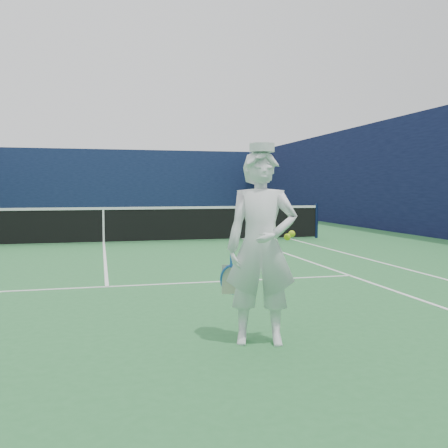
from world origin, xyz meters
TOP-DOWN VIEW (x-y plane):
  - ground at (0.00, 0.00)m, footprint 80.00×80.00m
  - court_markings at (0.00, 0.00)m, footprint 11.03×23.83m
  - windscreen_fence at (0.00, 0.00)m, footprint 20.12×36.12m
  - tennis_net at (0.00, 0.00)m, footprint 12.88×0.09m
  - tennis_player at (1.43, -9.63)m, footprint 0.78×0.66m

SIDE VIEW (x-z plane):
  - ground at x=0.00m, z-range 0.00..0.00m
  - court_markings at x=0.00m, z-range 0.00..0.01m
  - tennis_net at x=0.00m, z-range 0.02..1.09m
  - tennis_player at x=1.43m, z-range -0.02..1.92m
  - windscreen_fence at x=0.00m, z-range 0.00..4.00m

